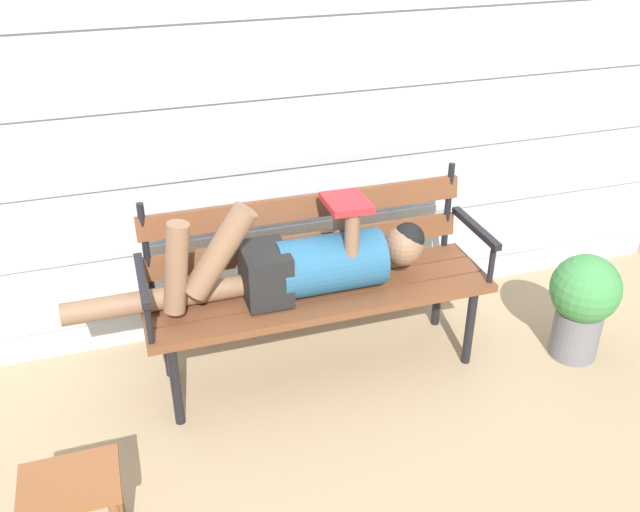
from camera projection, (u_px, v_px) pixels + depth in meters
name	position (u px, v px, depth m)	size (l,w,h in m)	color
ground_plane	(328.00, 383.00, 3.30)	(12.00, 12.00, 0.00)	tan
house_siding	(287.00, 127.00, 3.31)	(4.58, 0.08, 2.13)	#B2BCC6
park_bench	(316.00, 274.00, 3.21)	(1.61, 0.46, 0.91)	brown
reclining_person	(301.00, 263.00, 3.08)	(1.64, 0.27, 0.52)	#23567A
footstool	(72.00, 495.00, 2.40)	(0.34, 0.26, 0.32)	brown
potted_plant	(583.00, 301.00, 3.35)	(0.34, 0.34, 0.56)	slate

